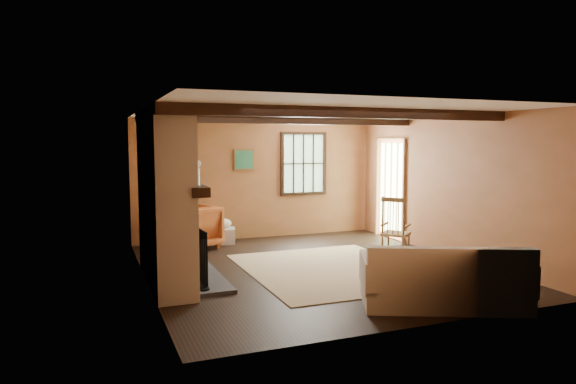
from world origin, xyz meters
name	(u,v)px	position (x,y,z in m)	size (l,w,h in m)	color
ground	(313,268)	(0.00, 0.00, 0.00)	(5.50, 5.50, 0.00)	black
room_envelope	(320,162)	(0.22, 0.26, 1.63)	(5.02, 5.52, 2.44)	#A45D3A
fireplace	(166,204)	(-2.23, 0.00, 1.10)	(1.02, 2.30, 2.40)	brown
rug	(330,269)	(0.20, -0.20, 0.00)	(2.50, 3.00, 0.01)	tan
rocking_chair	(395,232)	(1.58, 0.15, 0.44)	(0.83, 0.79, 1.05)	#A87C52
sofa	(444,284)	(0.67, -2.30, 0.28)	(2.10, 1.56, 0.78)	beige
firewood_pile	(170,239)	(-1.82, 2.50, 0.13)	(0.70, 0.13, 0.26)	brown
laundry_basket	(222,236)	(-0.85, 2.39, 0.15)	(0.50, 0.38, 0.30)	silver
basket_pillow	(222,223)	(-0.85, 2.39, 0.39)	(0.38, 0.30, 0.19)	beige
armchair	(191,227)	(-1.49, 2.12, 0.40)	(0.85, 0.87, 0.79)	#BF6026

